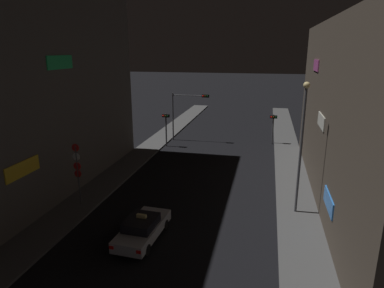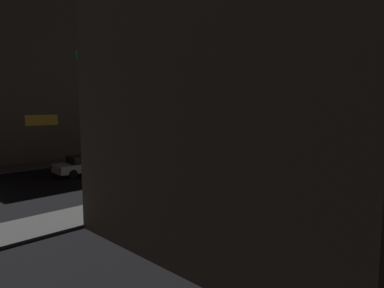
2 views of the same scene
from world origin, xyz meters
name	(u,v)px [view 2 (image 2 of 2)]	position (x,y,z in m)	size (l,w,h in m)	color
sidewalk_left	(195,146)	(-7.33, 27.16, 0.07)	(2.68, 58.31, 0.14)	#4C4C4C
sidewalk_right	(310,160)	(7.33, 27.16, 0.07)	(2.68, 58.31, 0.14)	#4C4C4C
building_facade_left	(65,53)	(-13.62, 14.22, 10.42)	(9.99, 23.60, 20.84)	#514C47
building_facade_right	(353,85)	(14.27, 17.58, 6.20)	(11.27, 27.09, 12.40)	#473D33
taxi	(85,165)	(-1.45, 9.61, 0.74)	(2.04, 4.54, 1.62)	#B7B7BC
traffic_light_overhead	(237,113)	(-4.15, 31.14, 4.03)	(4.34, 0.42, 5.60)	#47474C
traffic_light_left_kerb	(212,125)	(-5.74, 28.33, 2.66)	(0.80, 0.42, 3.70)	#47474C
traffic_light_right_kerb	(318,130)	(5.74, 31.79, 2.46)	(0.80, 0.42, 3.40)	#47474C
sign_pole_left	(85,131)	(-7.13, 12.71, 2.70)	(0.54, 0.10, 4.32)	#47474C
street_lamp_near_block	(224,103)	(7.19, 14.89, 5.18)	(0.40, 0.40, 8.44)	#47474C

